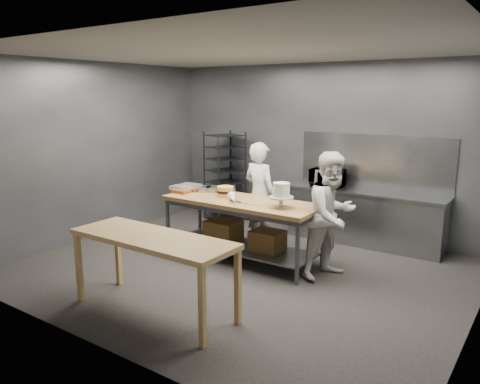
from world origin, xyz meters
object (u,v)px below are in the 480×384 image
object	(u,v)px
work_table	(242,223)
speed_rack	(225,177)
near_counter	(153,244)
chef_behind	(260,195)
layer_cake	(225,192)
frosted_cake_stand	(281,192)
chef_right	(332,215)
microwave	(327,178)

from	to	relation	value
work_table	speed_rack	bearing A→B (deg)	132.73
near_counter	speed_rack	distance (m)	4.12
work_table	near_counter	size ratio (longest dim) A/B	1.20
chef_behind	work_table	bearing A→B (deg)	111.72
chef_behind	layer_cake	xyz separation A→B (m)	(-0.20, -0.66, 0.14)
speed_rack	frosted_cake_stand	size ratio (longest dim) A/B	4.98
chef_right	microwave	size ratio (longest dim) A/B	3.17
speed_rack	layer_cake	bearing A→B (deg)	-53.19
work_table	frosted_cake_stand	xyz separation A→B (m)	(0.72, -0.09, 0.57)
microwave	frosted_cake_stand	size ratio (longest dim) A/B	1.54
speed_rack	chef_right	xyz separation A→B (m)	(2.96, -1.58, 0.00)
layer_cake	speed_rack	bearing A→B (deg)	126.81
work_table	microwave	bearing A→B (deg)	73.31
microwave	layer_cake	distance (m)	1.96
chef_behind	microwave	distance (m)	1.30
speed_rack	layer_cake	world-z (taller)	speed_rack
chef_behind	microwave	world-z (taller)	chef_behind
near_counter	speed_rack	world-z (taller)	speed_rack
speed_rack	chef_right	size ratio (longest dim) A/B	1.02
frosted_cake_stand	chef_right	bearing A→B (deg)	20.16
near_counter	chef_right	bearing A→B (deg)	60.80
work_table	microwave	xyz separation A→B (m)	(0.54, 1.80, 0.48)
chef_right	layer_cake	distance (m)	1.72
near_counter	layer_cake	bearing A→B (deg)	103.99
layer_cake	work_table	bearing A→B (deg)	-8.76
near_counter	frosted_cake_stand	world-z (taller)	frosted_cake_stand
frosted_cake_stand	microwave	bearing A→B (deg)	95.41
frosted_cake_stand	chef_behind	bearing A→B (deg)	136.76
near_counter	chef_behind	world-z (taller)	chef_behind
work_table	microwave	world-z (taller)	microwave
microwave	layer_cake	xyz separation A→B (m)	(-0.88, -1.75, -0.05)
work_table	speed_rack	distance (m)	2.36
chef_behind	near_counter	bearing A→B (deg)	107.26
near_counter	microwave	xyz separation A→B (m)	(0.37, 3.80, 0.24)
chef_behind	chef_right	size ratio (longest dim) A/B	1.00
chef_right	work_table	bearing A→B (deg)	115.60
chef_behind	microwave	xyz separation A→B (m)	(0.68, 1.09, 0.19)
microwave	frosted_cake_stand	xyz separation A→B (m)	(0.18, -1.90, 0.09)
chef_behind	microwave	size ratio (longest dim) A/B	3.16
layer_cake	chef_behind	bearing A→B (deg)	72.84
work_table	chef_right	xyz separation A→B (m)	(1.37, 0.15, 0.29)
frosted_cake_stand	layer_cake	size ratio (longest dim) A/B	1.42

